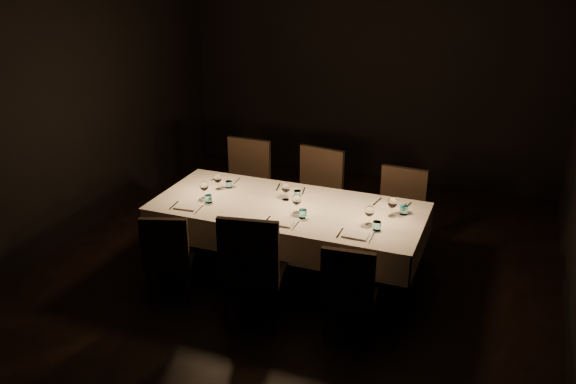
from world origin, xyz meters
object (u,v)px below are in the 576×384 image
at_px(chair_near_center, 253,265).
at_px(chair_far_left, 245,183).
at_px(chair_far_right, 399,212).
at_px(chair_near_left, 168,253).
at_px(chair_near_right, 349,288).
at_px(chair_far_center, 316,194).
at_px(dining_table, 288,213).

height_order(chair_near_center, chair_far_left, chair_near_center).
height_order(chair_near_center, chair_far_right, chair_near_center).
height_order(chair_near_left, chair_near_right, chair_near_right).
relative_size(chair_far_left, chair_far_right, 1.07).
xyz_separation_m(chair_near_center, chair_far_right, (0.91, 1.55, -0.03)).
relative_size(chair_near_left, chair_far_left, 0.83).
relative_size(chair_near_center, chair_far_left, 1.00).
height_order(chair_near_center, chair_far_center, chair_near_center).
xyz_separation_m(chair_near_right, chair_far_left, (-1.64, 1.58, 0.07)).
distance_m(chair_near_left, chair_near_right, 1.66).
height_order(dining_table, chair_near_left, chair_near_left).
distance_m(dining_table, chair_far_left, 1.17).
distance_m(chair_near_right, chair_far_center, 1.77).
relative_size(chair_near_right, chair_far_right, 0.91).
relative_size(chair_near_left, chair_far_center, 0.83).
bearing_deg(chair_near_center, chair_far_left, -73.32).
xyz_separation_m(dining_table, chair_far_right, (0.91, 0.73, -0.15)).
bearing_deg(chair_near_left, chair_far_center, -137.08).
bearing_deg(dining_table, chair_far_right, 38.63).
xyz_separation_m(dining_table, chair_far_left, (-0.83, 0.82, -0.12)).
bearing_deg(dining_table, chair_near_center, -89.64).
relative_size(chair_near_left, chair_near_right, 0.98).
bearing_deg(chair_near_right, dining_table, -47.96).
bearing_deg(chair_far_center, chair_near_right, -53.92).
distance_m(chair_near_left, chair_far_right, 2.30).
height_order(chair_near_right, chair_far_right, chair_far_right).
distance_m(chair_near_right, chair_far_left, 2.28).
relative_size(chair_near_left, chair_near_center, 0.83).
bearing_deg(chair_far_center, chair_near_left, -109.74).
relative_size(dining_table, chair_far_left, 2.43).
xyz_separation_m(chair_near_left, chair_near_center, (0.85, -0.06, 0.08)).
xyz_separation_m(chair_near_right, chair_far_right, (0.09, 1.49, 0.04)).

